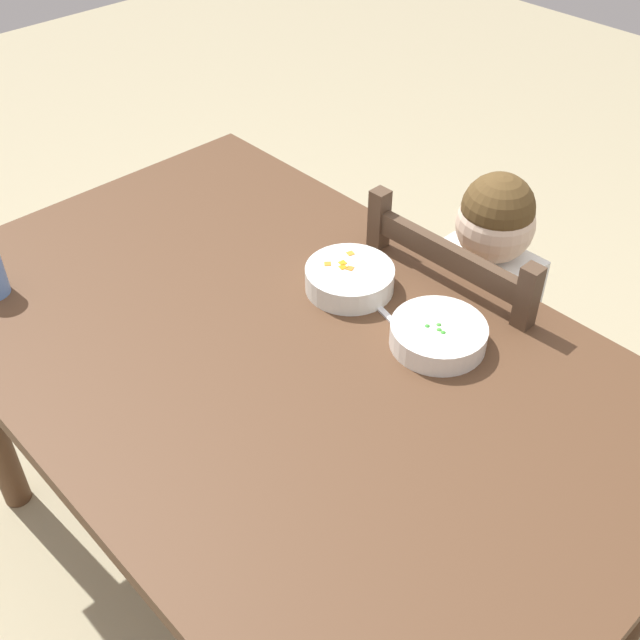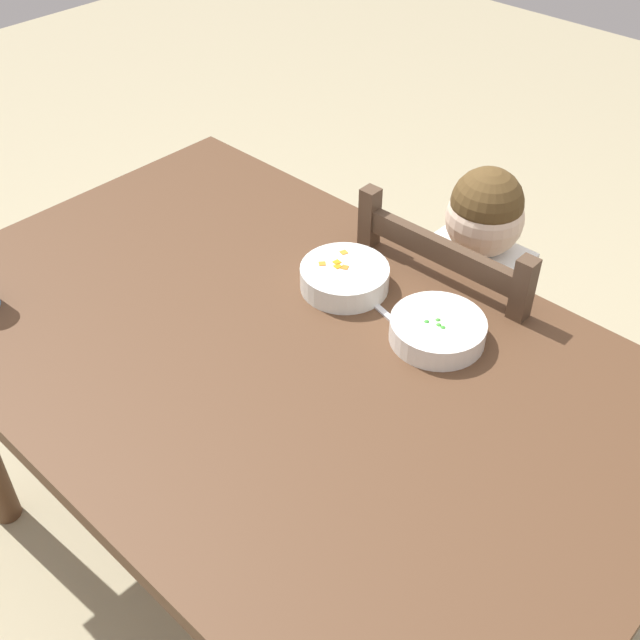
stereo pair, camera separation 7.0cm
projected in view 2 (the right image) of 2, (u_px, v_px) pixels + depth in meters
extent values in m
plane|color=tan|center=(290.00, 571.00, 1.96)|extent=(8.00, 8.00, 0.00)
cube|color=#513421|center=(280.00, 355.00, 1.48)|extent=(1.49, 0.94, 0.04)
cylinder|color=#513421|center=(220.00, 277.00, 2.30)|extent=(0.07, 0.07, 0.72)
cube|color=#4A3626|center=(469.00, 351.00, 1.96)|extent=(0.43, 0.43, 0.02)
cube|color=#4A3626|center=(558.00, 406.00, 2.11)|extent=(0.04, 0.04, 0.41)
cube|color=#4A3626|center=(442.00, 343.00, 2.30)|extent=(0.04, 0.04, 0.41)
cube|color=#4A3626|center=(480.00, 491.00, 1.89)|extent=(0.04, 0.04, 0.41)
cube|color=#4A3626|center=(360.00, 413.00, 2.09)|extent=(0.04, 0.04, 0.41)
cube|color=#4A3626|center=(510.00, 352.00, 1.60)|extent=(0.04, 0.04, 0.46)
cube|color=#4A3626|center=(367.00, 277.00, 1.79)|extent=(0.04, 0.04, 0.46)
cube|color=#4A3626|center=(442.00, 251.00, 1.59)|extent=(0.36, 0.03, 0.05)
cube|color=#4A3626|center=(435.00, 304.00, 1.68)|extent=(0.36, 0.03, 0.05)
cube|color=white|center=(471.00, 304.00, 1.83)|extent=(0.22, 0.14, 0.32)
sphere|color=beige|center=(485.00, 218.00, 1.68)|extent=(0.17, 0.17, 0.17)
sphere|color=brown|center=(487.00, 203.00, 1.65)|extent=(0.16, 0.16, 0.16)
cylinder|color=#3F4C72|center=(409.00, 427.00, 2.04)|extent=(0.07, 0.07, 0.43)
cylinder|color=#3F4C72|center=(443.00, 449.00, 1.98)|extent=(0.07, 0.07, 0.43)
cylinder|color=white|center=(403.00, 272.00, 1.79)|extent=(0.06, 0.24, 0.13)
cylinder|color=white|center=(499.00, 322.00, 1.66)|extent=(0.06, 0.24, 0.13)
cylinder|color=white|center=(437.00, 330.00, 1.47)|extent=(0.18, 0.18, 0.05)
cylinder|color=white|center=(436.00, 338.00, 1.48)|extent=(0.08, 0.08, 0.01)
cylinder|color=green|center=(438.00, 327.00, 1.46)|extent=(0.15, 0.15, 0.02)
sphere|color=green|center=(439.00, 326.00, 1.45)|extent=(0.01, 0.01, 0.01)
sphere|color=green|center=(438.00, 321.00, 1.46)|extent=(0.01, 0.01, 0.01)
sphere|color=green|center=(443.00, 329.00, 1.44)|extent=(0.01, 0.01, 0.01)
sphere|color=green|center=(427.00, 323.00, 1.45)|extent=(0.01, 0.01, 0.01)
cylinder|color=white|center=(345.00, 277.00, 1.59)|extent=(0.18, 0.18, 0.05)
cylinder|color=white|center=(344.00, 286.00, 1.60)|extent=(0.08, 0.08, 0.01)
cylinder|color=orange|center=(345.00, 275.00, 1.59)|extent=(0.15, 0.15, 0.03)
cube|color=orange|center=(345.00, 269.00, 1.58)|extent=(0.02, 0.02, 0.01)
cube|color=orange|center=(338.00, 268.00, 1.58)|extent=(0.02, 0.02, 0.01)
cube|color=orange|center=(344.00, 254.00, 1.62)|extent=(0.02, 0.02, 0.01)
cube|color=orange|center=(322.00, 265.00, 1.59)|extent=(0.02, 0.02, 0.01)
cube|color=orange|center=(337.00, 264.00, 1.59)|extent=(0.02, 0.02, 0.01)
cube|color=silver|center=(389.00, 317.00, 1.53)|extent=(0.10, 0.03, 0.00)
ellipsoid|color=silver|center=(369.00, 298.00, 1.57)|extent=(0.05, 0.04, 0.01)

